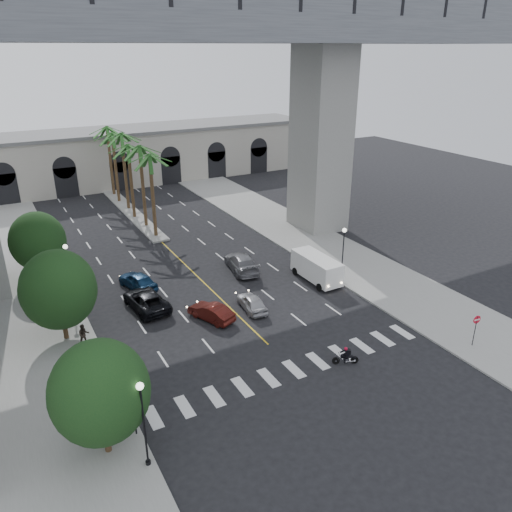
{
  "coord_description": "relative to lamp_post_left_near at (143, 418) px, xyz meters",
  "views": [
    {
      "loc": [
        -16.07,
        -25.23,
        20.49
      ],
      "look_at": [
        1.16,
        6.0,
        5.44
      ],
      "focal_mm": 35.0,
      "sensor_mm": 36.0,
      "label": 1
    }
  ],
  "objects": [
    {
      "name": "ground",
      "position": [
        11.4,
        5.0,
        -3.22
      ],
      "size": [
        140.0,
        140.0,
        0.0
      ],
      "primitive_type": "plane",
      "color": "black",
      "rests_on": "ground"
    },
    {
      "name": "sidewalk_left",
      "position": [
        -3.6,
        20.0,
        -3.15
      ],
      "size": [
        8.0,
        100.0,
        0.15
      ],
      "primitive_type": "cube",
      "color": "gray",
      "rests_on": "ground"
    },
    {
      "name": "sidewalk_right",
      "position": [
        26.4,
        20.0,
        -3.15
      ],
      "size": [
        8.0,
        100.0,
        0.15
      ],
      "primitive_type": "cube",
      "color": "gray",
      "rests_on": "ground"
    },
    {
      "name": "median",
      "position": [
        11.4,
        43.0,
        -3.12
      ],
      "size": [
        2.0,
        24.0,
        0.2
      ],
      "primitive_type": "cube",
      "color": "gray",
      "rests_on": "ground"
    },
    {
      "name": "pier_building",
      "position": [
        11.4,
        60.0,
        1.04
      ],
      "size": [
        71.0,
        10.5,
        8.5
      ],
      "color": "#BBB7A8",
      "rests_on": "ground"
    },
    {
      "name": "bridge",
      "position": [
        14.82,
        27.0,
        15.29
      ],
      "size": [
        75.0,
        13.0,
        26.0
      ],
      "color": "gray",
      "rests_on": "ground"
    },
    {
      "name": "palm_a",
      "position": [
        11.4,
        33.0,
        5.88
      ],
      "size": [
        3.2,
        3.2,
        10.3
      ],
      "color": "#47331E",
      "rests_on": "ground"
    },
    {
      "name": "palm_b",
      "position": [
        11.5,
        37.0,
        6.15
      ],
      "size": [
        3.2,
        3.2,
        10.6
      ],
      "color": "#47331E",
      "rests_on": "ground"
    },
    {
      "name": "palm_c",
      "position": [
        11.2,
        41.0,
        5.69
      ],
      "size": [
        3.2,
        3.2,
        10.1
      ],
      "color": "#47331E",
      "rests_on": "ground"
    },
    {
      "name": "palm_d",
      "position": [
        11.55,
        45.0,
        6.43
      ],
      "size": [
        3.2,
        3.2,
        10.9
      ],
      "color": "#47331E",
      "rests_on": "ground"
    },
    {
      "name": "palm_e",
      "position": [
        11.3,
        49.0,
        5.97
      ],
      "size": [
        3.2,
        3.2,
        10.4
      ],
      "color": "#47331E",
      "rests_on": "ground"
    },
    {
      "name": "palm_f",
      "position": [
        11.6,
        53.0,
        6.24
      ],
      "size": [
        3.2,
        3.2,
        10.7
      ],
      "color": "#47331E",
      "rests_on": "ground"
    },
    {
      "name": "street_tree_near",
      "position": [
        -1.6,
        2.0,
        0.8
      ],
      "size": [
        5.2,
        5.2,
        6.89
      ],
      "color": "#382616",
      "rests_on": "ground"
    },
    {
      "name": "street_tree_mid",
      "position": [
        -1.6,
        15.0,
        0.99
      ],
      "size": [
        5.44,
        5.44,
        7.21
      ],
      "color": "#382616",
      "rests_on": "ground"
    },
    {
      "name": "street_tree_far",
      "position": [
        -1.6,
        27.0,
        0.68
      ],
      "size": [
        5.04,
        5.04,
        6.68
      ],
      "color": "#382616",
      "rests_on": "ground"
    },
    {
      "name": "lamp_post_left_near",
      "position": [
        0.0,
        0.0,
        0.0
      ],
      "size": [
        0.4,
        0.4,
        5.35
      ],
      "color": "black",
      "rests_on": "ground"
    },
    {
      "name": "lamp_post_left_far",
      "position": [
        0.0,
        21.0,
        0.0
      ],
      "size": [
        0.4,
        0.4,
        5.35
      ],
      "color": "black",
      "rests_on": "ground"
    },
    {
      "name": "lamp_post_right",
      "position": [
        22.8,
        13.0,
        0.0
      ],
      "size": [
        0.4,
        0.4,
        5.35
      ],
      "color": "black",
      "rests_on": "ground"
    },
    {
      "name": "traffic_signal_near",
      "position": [
        0.1,
        2.5,
        -0.71
      ],
      "size": [
        0.25,
        0.18,
        3.65
      ],
      "color": "black",
      "rests_on": "ground"
    },
    {
      "name": "traffic_signal_far",
      "position": [
        0.1,
        6.5,
        -0.71
      ],
      "size": [
        0.25,
        0.18,
        3.65
      ],
      "color": "black",
      "rests_on": "ground"
    },
    {
      "name": "motorcycle_rider",
      "position": [
        14.94,
        2.3,
        -2.61
      ],
      "size": [
        1.74,
        0.87,
        1.35
      ],
      "rotation": [
        0.0,
        0.0,
        -0.43
      ],
      "color": "black",
      "rests_on": "ground"
    },
    {
      "name": "car_a",
      "position": [
        12.9,
        12.31,
        -2.55
      ],
      "size": [
        1.96,
        4.06,
        1.34
      ],
      "primitive_type": "imported",
      "rotation": [
        0.0,
        0.0,
        3.04
      ],
      "color": "#A3A3A8",
      "rests_on": "ground"
    },
    {
      "name": "car_b",
      "position": [
        9.22,
        12.43,
        -2.54
      ],
      "size": [
        2.92,
        4.38,
        1.37
      ],
      "primitive_type": "imported",
      "rotation": [
        0.0,
        0.0,
        3.53
      ],
      "color": "#49130E",
      "rests_on": "ground"
    },
    {
      "name": "car_c",
      "position": [
        5.18,
        16.77,
        -2.44
      ],
      "size": [
        3.1,
        5.81,
        1.55
      ],
      "primitive_type": "imported",
      "rotation": [
        0.0,
        0.0,
        3.24
      ],
      "color": "black",
      "rests_on": "ground"
    },
    {
      "name": "car_d",
      "position": [
        15.8,
        19.82,
        -2.39
      ],
      "size": [
        3.25,
        6.02,
        1.66
      ],
      "primitive_type": "imported",
      "rotation": [
        0.0,
        0.0,
        2.97
      ],
      "color": "slate",
      "rests_on": "ground"
    },
    {
      "name": "car_e",
      "position": [
        5.67,
        20.83,
        -2.44
      ],
      "size": [
        2.91,
        4.91,
        1.57
      ],
      "primitive_type": "imported",
      "rotation": [
        0.0,
        0.0,
        3.39
      ],
      "color": "navy",
      "rests_on": "ground"
    },
    {
      "name": "cargo_van",
      "position": [
        20.9,
        14.31,
        -1.87
      ],
      "size": [
        2.32,
        5.69,
        2.42
      ],
      "rotation": [
        0.0,
        0.0,
        0.01
      ],
      "color": "white",
      "rests_on": "ground"
    },
    {
      "name": "pedestrian_a",
      "position": [
        -1.23,
        6.85,
        -2.11
      ],
      "size": [
        0.84,
        0.76,
        1.92
      ],
      "primitive_type": "imported",
      "rotation": [
        0.0,
        0.0,
        0.56
      ],
      "color": "black",
      "rests_on": "sidewalk_left"
    },
    {
      "name": "pedestrian_b",
      "position": [
        -0.55,
        13.37,
        -2.24
      ],
      "size": [
        0.83,
        0.66,
        1.66
      ],
      "primitive_type": "imported",
      "rotation": [
        0.0,
        0.0,
        0.03
      ],
      "color": "black",
      "rests_on": "sidewalk_left"
    },
    {
      "name": "do_not_enter_sign",
      "position": [
        24.4,
        -0.53,
        -1.31
      ],
      "size": [
        0.64,
        0.11,
        2.63
      ],
      "rotation": [
        0.0,
        0.0,
        -0.13
      ],
      "color": "black",
      "rests_on": "ground"
    }
  ]
}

